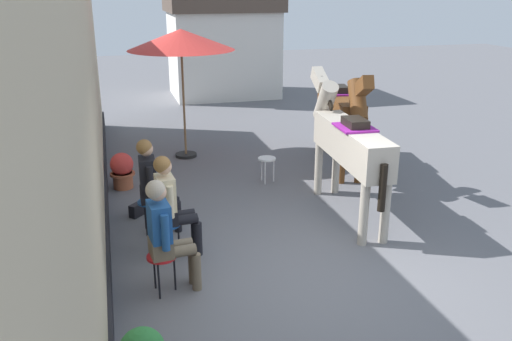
{
  "coord_description": "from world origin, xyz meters",
  "views": [
    {
      "loc": [
        -2.2,
        -5.31,
        3.39
      ],
      "look_at": [
        -0.4,
        1.2,
        1.05
      ],
      "focal_mm": 37.75,
      "sensor_mm": 36.0,
      "label": 1
    }
  ],
  "objects": [
    {
      "name": "ground_plane",
      "position": [
        0.0,
        3.0,
        0.0
      ],
      "size": [
        40.0,
        40.0,
        0.0
      ],
      "primitive_type": "plane",
      "color": "slate"
    },
    {
      "name": "pub_facade_wall",
      "position": [
        -2.55,
        1.5,
        1.54
      ],
      "size": [
        0.34,
        14.0,
        3.4
      ],
      "color": "#CCB793",
      "rests_on": "ground_plane"
    },
    {
      "name": "distant_cottage",
      "position": [
        1.4,
        11.61,
        1.8
      ],
      "size": [
        3.4,
        2.6,
        3.5
      ],
      "color": "silver",
      "rests_on": "ground_plane"
    },
    {
      "name": "seated_visitor_near",
      "position": [
        -1.72,
        0.24,
        0.78
      ],
      "size": [
        0.61,
        0.49,
        1.39
      ],
      "color": "red",
      "rests_on": "ground_plane"
    },
    {
      "name": "seated_visitor_middle",
      "position": [
        -1.56,
        1.1,
        0.78
      ],
      "size": [
        0.61,
        0.49,
        1.39
      ],
      "color": "#194C99",
      "rests_on": "ground_plane"
    },
    {
      "name": "seated_visitor_far",
      "position": [
        -1.71,
        1.91,
        0.78
      ],
      "size": [
        0.61,
        0.49,
        1.39
      ],
      "color": "#194C99",
      "rests_on": "ground_plane"
    },
    {
      "name": "saddled_horse_near",
      "position": [
        1.21,
        1.82,
        1.16
      ],
      "size": [
        0.57,
        3.0,
        2.06
      ],
      "color": "#B2A899",
      "rests_on": "ground_plane"
    },
    {
      "name": "saddled_horse_far",
      "position": [
        2.01,
        3.86,
        1.16
      ],
      "size": [
        0.84,
        2.97,
        2.06
      ],
      "color": "brown",
      "rests_on": "ground_plane"
    },
    {
      "name": "flower_planter_farthest",
      "position": [
        -2.09,
        3.85,
        0.33
      ],
      "size": [
        0.43,
        0.43,
        0.64
      ],
      "color": "#A85638",
      "rests_on": "ground_plane"
    },
    {
      "name": "cafe_parasol",
      "position": [
        -0.76,
        5.38,
        2.36
      ],
      "size": [
        2.1,
        2.1,
        2.58
      ],
      "color": "black",
      "rests_on": "ground_plane"
    },
    {
      "name": "spare_stool_white",
      "position": [
        0.43,
        3.46,
        0.4
      ],
      "size": [
        0.32,
        0.32,
        0.46
      ],
      "color": "white",
      "rests_on": "ground_plane"
    },
    {
      "name": "satchel_bag",
      "position": [
        -1.93,
        2.55,
        0.1
      ],
      "size": [
        0.28,
        0.28,
        0.2
      ],
      "primitive_type": "cube",
      "rotation": [
        0.0,
        0.0,
        3.93
      ],
      "color": "black",
      "rests_on": "ground_plane"
    }
  ]
}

